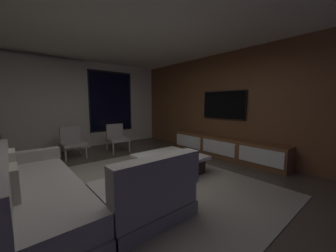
{
  "coord_description": "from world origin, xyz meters",
  "views": [
    {
      "loc": [
        -1.43,
        -2.67,
        1.39
      ],
      "look_at": [
        1.07,
        0.3,
        0.93
      ],
      "focal_mm": 20.36,
      "sensor_mm": 36.0,
      "label": 1
    }
  ],
  "objects": [
    {
      "name": "floor",
      "position": [
        0.0,
        0.0,
        0.0
      ],
      "size": [
        9.2,
        9.2,
        0.0
      ],
      "primitive_type": "plane",
      "color": "#473D33"
    },
    {
      "name": "back_wall_with_window",
      "position": [
        -0.06,
        3.62,
        1.34
      ],
      "size": [
        6.6,
        0.3,
        2.7
      ],
      "color": "silver",
      "rests_on": "floor"
    },
    {
      "name": "media_wall",
      "position": [
        3.06,
        0.0,
        1.35
      ],
      "size": [
        0.12,
        7.8,
        2.7
      ],
      "color": "brown",
      "rests_on": "floor"
    },
    {
      "name": "ceiling",
      "position": [
        0.0,
        0.0,
        2.7
      ],
      "size": [
        8.2,
        8.2,
        0.0
      ],
      "primitive_type": "plane",
      "color": "silver"
    },
    {
      "name": "area_rug",
      "position": [
        0.35,
        -0.1,
        0.01
      ],
      "size": [
        3.2,
        3.8,
        0.01
      ],
      "primitive_type": "cube",
      "color": "gray",
      "rests_on": "floor"
    },
    {
      "name": "sectional_couch",
      "position": [
        -0.97,
        -0.16,
        0.29
      ],
      "size": [
        1.98,
        2.5,
        0.82
      ],
      "color": "gray",
      "rests_on": "floor"
    },
    {
      "name": "coffee_table",
      "position": [
        0.99,
        0.14,
        0.19
      ],
      "size": [
        1.16,
        1.16,
        0.36
      ],
      "color": "black",
      "rests_on": "floor"
    },
    {
      "name": "book_stack_on_coffee_table",
      "position": [
        1.1,
        0.05,
        0.39
      ],
      "size": [
        0.28,
        0.19,
        0.06
      ],
      "color": "#9AC498",
      "rests_on": "coffee_table"
    },
    {
      "name": "accent_chair_near_window",
      "position": [
        0.96,
        2.49,
        0.43
      ],
      "size": [
        0.58,
        0.59,
        0.78
      ],
      "color": "#B2ADA0",
      "rests_on": "floor"
    },
    {
      "name": "accent_chair_by_curtain",
      "position": [
        -0.22,
        2.61,
        0.43
      ],
      "size": [
        0.55,
        0.57,
        0.78
      ],
      "color": "#B2ADA0",
      "rests_on": "floor"
    },
    {
      "name": "media_console",
      "position": [
        2.77,
        0.05,
        0.25
      ],
      "size": [
        0.46,
        3.1,
        0.52
      ],
      "color": "brown",
      "rests_on": "floor"
    },
    {
      "name": "mounted_tv",
      "position": [
        2.95,
        0.25,
        1.35
      ],
      "size": [
        0.05,
        1.26,
        0.73
      ],
      "color": "black"
    }
  ]
}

